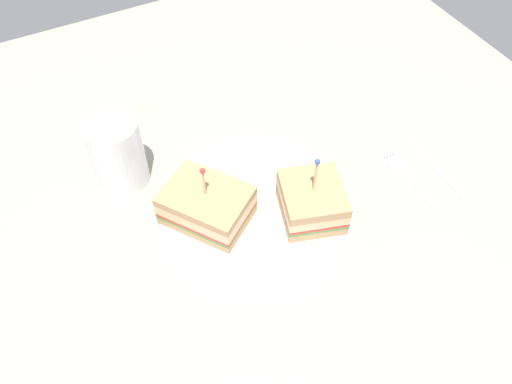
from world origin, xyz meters
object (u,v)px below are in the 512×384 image
object	(u,v)px
sandwich_half_front	(312,201)
fork	(402,171)
knife	(430,160)
sandwich_half_back	(207,205)
plate	(256,204)
drink_glass	(118,156)

from	to	relation	value
sandwich_half_front	fork	bearing A→B (deg)	-176.55
knife	fork	bearing A→B (deg)	-2.87
sandwich_half_back	plate	bearing A→B (deg)	174.00
plate	sandwich_half_front	bearing A→B (deg)	137.64
plate	sandwich_half_back	size ratio (longest dim) A/B	1.98
drink_glass	fork	xyz separation A→B (cm)	(-34.94, 16.70, -4.37)
fork	drink_glass	bearing A→B (deg)	-25.55
drink_glass	fork	distance (cm)	38.98
fork	sandwich_half_front	bearing A→B (deg)	3.45
plate	fork	bearing A→B (deg)	169.29
plate	sandwich_half_back	world-z (taller)	sandwich_half_back
sandwich_half_front	sandwich_half_back	bearing A→B (deg)	-25.07
plate	fork	xyz separation A→B (cm)	(-21.01, 3.97, -0.34)
drink_glass	fork	world-z (taller)	drink_glass
sandwich_half_front	knife	bearing A→B (deg)	-178.02
sandwich_half_front	plate	bearing A→B (deg)	-42.36
plate	sandwich_half_back	xyz separation A→B (cm)	(6.59, -0.69, 2.91)
sandwich_half_back	drink_glass	xyz separation A→B (cm)	(7.34, -12.04, 1.12)
drink_glass	knife	size ratio (longest dim) A/B	0.76
sandwich_half_front	fork	xyz separation A→B (cm)	(-15.62, -0.94, -3.33)
sandwich_half_back	drink_glass	world-z (taller)	same
sandwich_half_front	fork	world-z (taller)	sandwich_half_front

